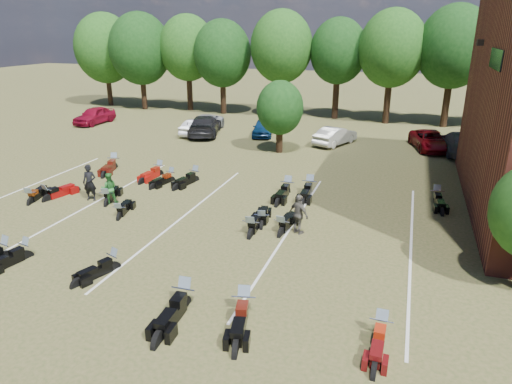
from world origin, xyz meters
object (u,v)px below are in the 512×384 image
at_px(person_green, 109,188).
at_px(motorcycle_7, 48,201).
at_px(person_grey, 299,214).
at_px(car_0, 94,115).
at_px(motorcycle_0, 6,259).
at_px(person_black, 90,183).
at_px(car_4, 263,128).
at_px(motorcycle_14, 115,168).
at_px(motorcycle_3, 185,307).

bearing_deg(person_green, motorcycle_7, -20.26).
relative_size(person_green, person_grey, 0.90).
distance_m(car_0, motorcycle_0, 26.30).
xyz_separation_m(person_black, person_green, (1.17, -0.07, -0.14)).
distance_m(car_4, motorcycle_0, 23.20).
bearing_deg(car_0, motorcycle_0, -58.55).
distance_m(person_green, motorcycle_14, 6.19).
xyz_separation_m(person_green, motorcycle_3, (7.60, -6.90, -0.78)).
xyz_separation_m(motorcycle_0, motorcycle_7, (-2.99, 5.53, 0.00)).
relative_size(motorcycle_0, motorcycle_7, 1.03).
relative_size(person_grey, motorcycle_0, 0.75).
bearing_deg(motorcycle_0, person_grey, 41.63).
xyz_separation_m(motorcycle_3, motorcycle_7, (-10.80, 6.19, 0.00)).
bearing_deg(person_grey, motorcycle_14, 7.95).
height_order(car_4, person_grey, person_grey).
bearing_deg(car_0, car_4, 2.38).
distance_m(car_0, motorcycle_3, 31.44).
bearing_deg(car_4, motorcycle_14, -128.52).
bearing_deg(car_0, motorcycle_7, -58.04).
height_order(car_4, motorcycle_0, car_4).
height_order(person_black, motorcycle_3, person_black).
relative_size(car_0, person_black, 2.40).
relative_size(car_0, person_grey, 2.55).
bearing_deg(person_black, motorcycle_7, -172.89).
relative_size(car_4, motorcycle_7, 1.71).
xyz_separation_m(person_black, motorcycle_14, (-2.20, 5.06, -0.92)).
bearing_deg(motorcycle_0, motorcycle_14, 116.84).
bearing_deg(person_green, car_0, -83.85).
bearing_deg(motorcycle_3, person_grey, 69.00).
xyz_separation_m(person_grey, motorcycle_7, (-12.86, -0.24, -0.87)).
height_order(motorcycle_0, motorcycle_7, motorcycle_0).
height_order(motorcycle_3, motorcycle_7, motorcycle_3).
bearing_deg(person_black, motorcycle_3, -52.42).
xyz_separation_m(person_grey, motorcycle_3, (-2.06, -6.43, -0.87)).
bearing_deg(motorcycle_7, motorcycle_3, 164.27).
relative_size(person_black, motorcycle_14, 0.76).
distance_m(car_4, person_black, 17.13).
relative_size(motorcycle_0, motorcycle_14, 0.95).
height_order(car_0, person_black, person_black).
relative_size(motorcycle_3, motorcycle_7, 1.11).
height_order(car_4, person_black, person_black).
height_order(person_grey, motorcycle_0, person_grey).
bearing_deg(person_grey, person_green, 28.42).
relative_size(car_0, motorcycle_14, 1.82).
bearing_deg(person_grey, person_black, 28.37).
relative_size(person_green, motorcycle_0, 0.68).
relative_size(motorcycle_3, motorcycle_14, 1.02).
bearing_deg(motorcycle_3, person_green, 134.54).
bearing_deg(car_0, motorcycle_14, -47.31).
bearing_deg(person_green, person_black, -36.13).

